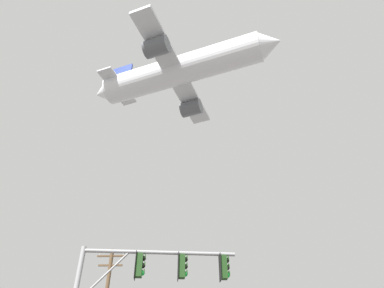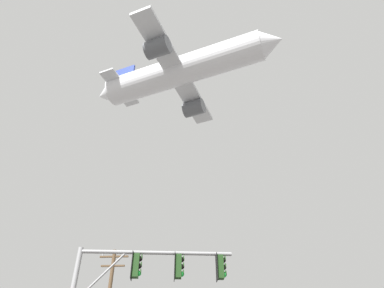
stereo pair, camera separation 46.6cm
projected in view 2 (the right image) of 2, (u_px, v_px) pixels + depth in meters
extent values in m
cylinder|color=gray|center=(157.00, 253.00, 13.76)|extent=(6.03, 0.81, 0.15)
cylinder|color=gray|center=(99.00, 278.00, 13.07)|extent=(1.87, 0.28, 2.06)
cube|color=#193814|center=(220.00, 267.00, 13.57)|extent=(0.29, 0.35, 0.90)
cylinder|color=#193814|center=(220.00, 254.00, 13.87)|extent=(0.05, 0.05, 0.12)
cube|color=black|center=(217.00, 267.00, 13.56)|extent=(0.07, 0.46, 1.04)
sphere|color=black|center=(223.00, 260.00, 13.73)|extent=(0.20, 0.20, 0.20)
cylinder|color=#193814|center=(225.00, 259.00, 13.77)|extent=(0.06, 0.21, 0.21)
sphere|color=black|center=(224.00, 267.00, 13.57)|extent=(0.20, 0.20, 0.20)
cylinder|color=#193814|center=(225.00, 266.00, 13.61)|extent=(0.06, 0.21, 0.21)
sphere|color=green|center=(224.00, 275.00, 13.40)|extent=(0.20, 0.20, 0.20)
cylinder|color=#193814|center=(226.00, 273.00, 13.44)|extent=(0.06, 0.21, 0.21)
cube|color=#193814|center=(178.00, 266.00, 13.49)|extent=(0.29, 0.35, 0.90)
cylinder|color=#193814|center=(178.00, 254.00, 13.79)|extent=(0.05, 0.05, 0.12)
cube|color=black|center=(175.00, 266.00, 13.49)|extent=(0.07, 0.46, 1.04)
sphere|color=black|center=(182.00, 260.00, 13.66)|extent=(0.20, 0.20, 0.20)
cylinder|color=#193814|center=(184.00, 258.00, 13.70)|extent=(0.06, 0.21, 0.21)
sphere|color=black|center=(182.00, 267.00, 13.49)|extent=(0.20, 0.20, 0.20)
cylinder|color=#193814|center=(184.00, 265.00, 13.53)|extent=(0.06, 0.21, 0.21)
sphere|color=green|center=(182.00, 274.00, 13.33)|extent=(0.20, 0.20, 0.20)
cylinder|color=#193814|center=(183.00, 273.00, 13.37)|extent=(0.06, 0.21, 0.21)
cube|color=#193814|center=(136.00, 266.00, 13.42)|extent=(0.29, 0.35, 0.90)
cylinder|color=#193814|center=(137.00, 253.00, 13.72)|extent=(0.05, 0.05, 0.12)
cube|color=black|center=(132.00, 266.00, 13.41)|extent=(0.07, 0.46, 1.04)
sphere|color=black|center=(140.00, 259.00, 13.58)|extent=(0.20, 0.20, 0.20)
cylinder|color=#193814|center=(142.00, 257.00, 13.62)|extent=(0.06, 0.21, 0.21)
sphere|color=black|center=(139.00, 266.00, 13.42)|extent=(0.20, 0.20, 0.20)
cylinder|color=#193814|center=(141.00, 265.00, 13.46)|extent=(0.06, 0.21, 0.21)
sphere|color=green|center=(139.00, 273.00, 13.25)|extent=(0.20, 0.20, 0.20)
cylinder|color=#193814|center=(141.00, 272.00, 13.29)|extent=(0.06, 0.21, 0.21)
cube|color=brown|center=(114.00, 257.00, 26.21)|extent=(2.20, 0.12, 0.12)
cube|color=brown|center=(113.00, 266.00, 25.80)|extent=(1.80, 0.12, 0.12)
cylinder|color=gray|center=(103.00, 255.00, 26.32)|extent=(0.10, 0.10, 0.18)
cylinder|color=gray|center=(126.00, 255.00, 26.25)|extent=(0.10, 0.10, 0.18)
cylinder|color=white|center=(182.00, 70.00, 42.55)|extent=(20.19, 10.03, 3.58)
cone|color=white|center=(272.00, 42.00, 39.13)|extent=(3.45, 4.02, 3.40)
cone|color=white|center=(106.00, 95.00, 45.93)|extent=(3.12, 3.61, 3.04)
cube|color=silver|center=(178.00, 75.00, 42.40)|extent=(8.60, 18.77, 0.40)
cylinder|color=#595B60|center=(194.00, 108.00, 45.73)|extent=(3.20, 2.79, 2.01)
cylinder|color=#595B60|center=(158.00, 48.00, 37.79)|extent=(3.20, 2.79, 2.01)
cube|color=navy|center=(123.00, 79.00, 46.41)|extent=(3.05, 1.29, 4.25)
cube|color=silver|center=(120.00, 88.00, 45.48)|extent=(4.12, 7.00, 0.22)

